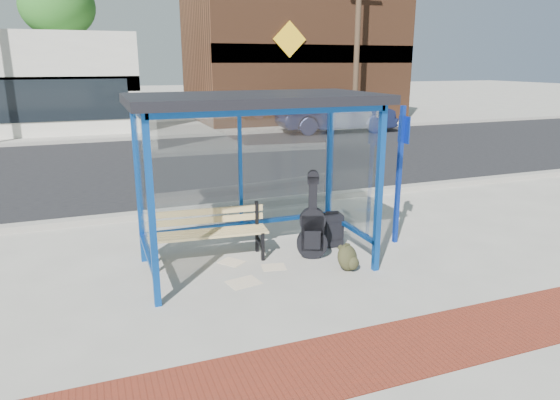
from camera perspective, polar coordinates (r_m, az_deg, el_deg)
name	(u,v)px	position (r m, az deg, el deg)	size (l,w,h in m)	color
ground	(257,265)	(7.25, -2.65, -7.45)	(120.00, 120.00, 0.00)	#B2ADA0
brick_paver_strip	(341,363)	(5.12, 6.99, -17.98)	(60.00, 1.00, 0.01)	maroon
curb_near	(211,208)	(9.87, -7.95, -0.93)	(60.00, 0.25, 0.12)	gray
street_asphalt	(170,164)	(14.77, -12.47, 4.09)	(60.00, 10.00, 0.00)	black
curb_far	(149,138)	(19.76, -14.76, 6.91)	(60.00, 0.25, 0.12)	gray
far_sidewalk	(144,133)	(21.64, -15.33, 7.43)	(60.00, 4.00, 0.01)	#B2ADA0
bus_shelter	(253,120)	(6.79, -3.06, 9.10)	(3.30, 1.80, 2.42)	#0E449D
storefront_brown	(291,55)	(26.81, 1.25, 16.26)	(10.00, 7.08, 6.40)	#59331E
tree_mid	(57,7)	(28.49, -24.10, 19.49)	(3.60, 3.60, 7.03)	#4C3826
tree_right	(339,17)	(31.98, 6.72, 20.07)	(3.60, 3.60, 7.03)	#4C3826
utility_pole_east	(358,31)	(22.68, 8.85, 18.53)	(1.60, 0.24, 8.00)	#4C3826
bench	(208,230)	(7.36, -8.23, -3.44)	(1.74, 0.56, 0.81)	black
guitar_bag	(312,229)	(7.36, 3.72, -3.29)	(0.47, 0.29, 1.25)	black
suitcase	(332,230)	(7.92, 5.93, -3.45)	(0.34, 0.24, 0.57)	black
backpack	(348,258)	(7.07, 7.80, -6.61)	(0.37, 0.35, 0.38)	#2C2C18
sign_post	(400,168)	(8.03, 13.53, 3.61)	(0.09, 0.27, 2.19)	#0E2D9B
newspaper_a	(232,262)	(7.37, -5.54, -7.08)	(0.34, 0.27, 0.01)	white
newspaper_b	(244,282)	(6.72, -4.18, -9.38)	(0.41, 0.32, 0.01)	white
newspaper_c	(274,267)	(7.17, -0.72, -7.68)	(0.33, 0.26, 0.01)	white
parked_car	(336,113)	(21.18, 6.44, 9.89)	(1.70, 4.87, 1.60)	#161D3E
fire_hydrant	(367,118)	(23.58, 9.92, 9.23)	(0.30, 0.20, 0.67)	#9E0E0B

